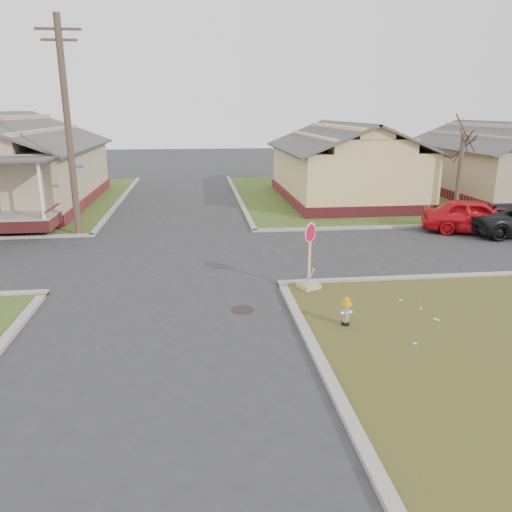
{
  "coord_description": "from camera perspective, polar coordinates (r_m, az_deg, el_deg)",
  "views": [
    {
      "loc": [
        1.05,
        -13.29,
        5.32
      ],
      "look_at": [
        2.75,
        1.0,
        1.1
      ],
      "focal_mm": 35.0,
      "sensor_mm": 36.0,
      "label": 1
    }
  ],
  "objects": [
    {
      "name": "side_house_yellow",
      "position": [
        31.26,
        10.06,
        10.35
      ],
      "size": [
        7.6,
        11.6,
        4.7
      ],
      "color": "maroon",
      "rests_on": "ground"
    },
    {
      "name": "manhole",
      "position": [
        13.9,
        -1.53,
        -6.14
      ],
      "size": [
        0.64,
        0.64,
        0.01
      ],
      "primitive_type": "cylinder",
      "color": "black",
      "rests_on": "ground"
    },
    {
      "name": "curbs",
      "position": [
        19.08,
        -9.66,
        -0.09
      ],
      "size": [
        80.0,
        40.0,
        0.12
      ],
      "primitive_type": null,
      "color": "gray",
      "rests_on": "ground"
    },
    {
      "name": "stop_sign",
      "position": [
        15.34,
        6.07,
        -2.08
      ],
      "size": [
        0.59,
        0.57,
        2.07
      ],
      "rotation": [
        0.0,
        0.0,
        0.43
      ],
      "color": "tan",
      "rests_on": "ground"
    },
    {
      "name": "side_house_tan",
      "position": [
        35.44,
        25.98,
        9.66
      ],
      "size": [
        7.6,
        11.6,
        4.7
      ],
      "color": "maroon",
      "rests_on": "ground"
    },
    {
      "name": "fire_hydrant",
      "position": [
        12.9,
        10.25,
        -6.05
      ],
      "size": [
        0.28,
        0.28,
        0.76
      ],
      "rotation": [
        0.0,
        0.0,
        0.18
      ],
      "color": "black",
      "rests_on": "ground"
    },
    {
      "name": "corner_house",
      "position": [
        32.09,
        -27.25,
        9.13
      ],
      "size": [
        10.1,
        15.5,
        5.3
      ],
      "color": "maroon",
      "rests_on": "ground"
    },
    {
      "name": "red_sedan",
      "position": [
        24.38,
        23.75,
        4.18
      ],
      "size": [
        4.83,
        3.31,
        1.53
      ],
      "primitive_type": "imported",
      "rotation": [
        0.0,
        0.0,
        1.2
      ],
      "color": "red",
      "rests_on": "ground"
    },
    {
      "name": "tree_mid_right",
      "position": [
        27.01,
        22.19,
        8.41
      ],
      "size": [
        0.22,
        0.22,
        4.2
      ],
      "primitive_type": "cylinder",
      "color": "#3B2B22",
      "rests_on": "verge_far_right"
    },
    {
      "name": "verge_far_right",
      "position": [
        38.02,
        26.94,
        6.58
      ],
      "size": [
        37.0,
        19.0,
        0.05
      ],
      "primitive_type": "cube",
      "color": "#2F4418",
      "rests_on": "ground"
    },
    {
      "name": "utility_pole",
      "position": [
        22.81,
        -20.69,
        13.68
      ],
      "size": [
        1.8,
        0.28,
        9.0
      ],
      "color": "#3B2B22",
      "rests_on": "ground"
    },
    {
      "name": "ground",
      "position": [
        14.35,
        -10.54,
        -5.7
      ],
      "size": [
        120.0,
        120.0,
        0.0
      ],
      "primitive_type": "plane",
      "color": "#292A2C",
      "rests_on": "ground"
    }
  ]
}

